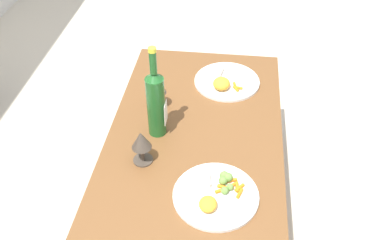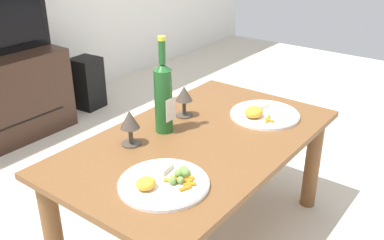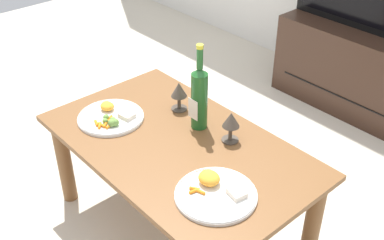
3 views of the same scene
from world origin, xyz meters
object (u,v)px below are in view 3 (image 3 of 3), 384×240
Objects in this scene: dining_table at (178,160)px; tv_stand at (359,70)px; goblet_left at (179,91)px; goblet_right at (231,122)px; dinner_plate_left at (111,117)px; dinner_plate_right at (215,192)px; wine_bottle at (199,96)px.

tv_stand is at bearing 92.64° from dining_table.
tv_stand is at bearing 84.75° from goblet_left.
goblet_right is 0.46× the size of dinner_plate_left.
goblet_right is 0.46× the size of dinner_plate_right.
wine_bottle reaches higher than goblet_left.
wine_bottle reaches higher than dining_table.
tv_stand is (-0.07, 1.55, -0.14)m from dining_table.
dinner_plate_left is (-0.14, -0.28, -0.08)m from goblet_left.
dining_table is at bearing -126.69° from goblet_right.
tv_stand is 3.44× the size of dinner_plate_right.
tv_stand is 1.71m from dinner_plate_right.
goblet_left is 0.47× the size of dinner_plate_left.
goblet_left is (-0.20, 0.18, 0.18)m from dining_table.
dinner_plate_left is at bearing -139.80° from wine_bottle.
goblet_left is 0.33m from goblet_right.
wine_bottle is 2.83× the size of goblet_right.
goblet_right is at bearing 31.11° from dinner_plate_left.
tv_stand is at bearing 80.92° from dinner_plate_left.
wine_bottle is at bearing 40.20° from dinner_plate_left.
goblet_right is at bearing 125.74° from dinner_plate_right.
goblet_left is 1.01× the size of goblet_right.
wine_bottle is 0.18m from goblet_left.
dinner_plate_left is at bearing -99.08° from tv_stand.
goblet_left is 0.60m from dinner_plate_right.
dining_table is at bearing -77.48° from wine_bottle.
dining_table is 3.96× the size of dinner_plate_left.
dinner_plate_right is (0.36, -0.25, -0.14)m from wine_bottle.
dining_table is at bearing -87.36° from tv_stand.
goblet_left is (-0.13, -1.37, 0.32)m from tv_stand.
dining_table is 0.28m from goblet_right.
dining_table is 0.36m from dinner_plate_right.
dinner_plate_left is (-0.34, -0.11, 0.10)m from dining_table.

